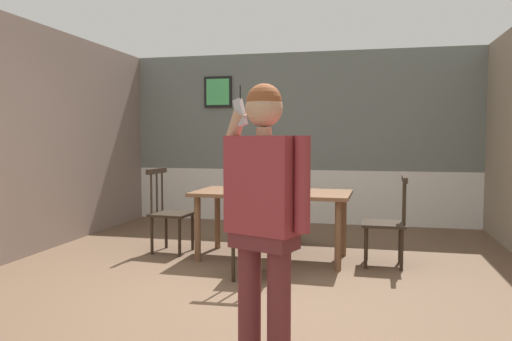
# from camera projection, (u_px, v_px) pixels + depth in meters

# --- Properties ---
(ground_plane) EXTENTS (8.06, 8.06, 0.00)m
(ground_plane) POSITION_uv_depth(u_px,v_px,m) (245.00, 290.00, 4.41)
(ground_plane) COLOR brown
(room_back_partition) EXTENTS (5.60, 0.17, 2.71)m
(room_back_partition) POSITION_uv_depth(u_px,v_px,m) (300.00, 141.00, 7.89)
(room_back_partition) COLOR slate
(room_back_partition) RESTS_ON ground_plane
(dining_table) EXTENTS (1.76, 0.92, 0.76)m
(dining_table) POSITION_uv_depth(u_px,v_px,m) (272.00, 199.00, 5.53)
(dining_table) COLOR brown
(dining_table) RESTS_ON ground_plane
(chair_near_window) EXTENTS (0.44, 0.44, 0.94)m
(chair_near_window) POSITION_uv_depth(u_px,v_px,m) (286.00, 208.00, 6.34)
(chair_near_window) COLOR black
(chair_near_window) RESTS_ON ground_plane
(chair_by_doorway) EXTENTS (0.46, 0.46, 0.96)m
(chair_by_doorway) POSITION_uv_depth(u_px,v_px,m) (387.00, 222.00, 5.23)
(chair_by_doorway) COLOR #2D2319
(chair_by_doorway) RESTS_ON ground_plane
(chair_at_table_head) EXTENTS (0.48, 0.48, 1.00)m
(chair_at_table_head) POSITION_uv_depth(u_px,v_px,m) (169.00, 212.00, 5.86)
(chair_at_table_head) COLOR #2D2319
(chair_at_table_head) RESTS_ON ground_plane
(chair_opposite_corner) EXTENTS (0.45, 0.45, 1.04)m
(chair_opposite_corner) POSITION_uv_depth(u_px,v_px,m) (254.00, 230.00, 4.74)
(chair_opposite_corner) COLOR #2D2319
(chair_opposite_corner) RESTS_ON ground_plane
(person_figure) EXTENTS (0.55, 0.37, 1.68)m
(person_figure) POSITION_uv_depth(u_px,v_px,m) (265.00, 206.00, 2.88)
(person_figure) COLOR brown
(person_figure) RESTS_ON ground_plane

